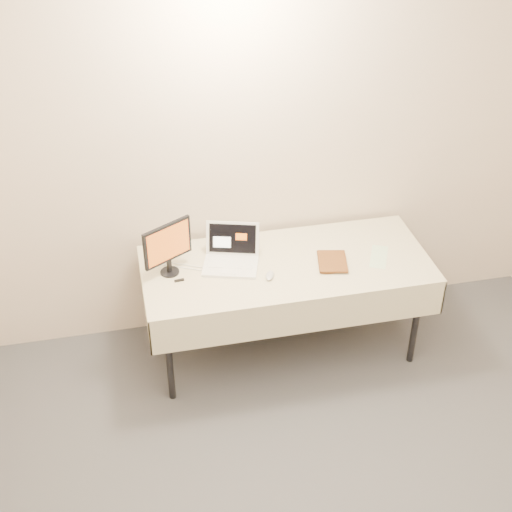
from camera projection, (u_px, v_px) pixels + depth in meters
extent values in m
cube|color=beige|center=(271.00, 146.00, 4.61)|extent=(4.00, 0.10, 2.70)
cylinder|color=black|center=(169.00, 357.00, 4.43)|extent=(0.04, 0.04, 0.69)
cylinder|color=black|center=(416.00, 321.00, 4.72)|extent=(0.04, 0.04, 0.69)
cylinder|color=black|center=(159.00, 300.00, 4.91)|extent=(0.04, 0.04, 0.69)
cylinder|color=black|center=(384.00, 271.00, 5.20)|extent=(0.04, 0.04, 0.69)
cube|color=gray|center=(286.00, 267.00, 4.61)|extent=(1.80, 0.75, 0.04)
cube|color=beige|center=(286.00, 264.00, 4.59)|extent=(1.86, 0.81, 0.01)
cube|color=beige|center=(302.00, 318.00, 4.34)|extent=(1.86, 0.01, 0.25)
cube|color=beige|center=(272.00, 247.00, 4.99)|extent=(1.86, 0.01, 0.25)
cube|color=beige|center=(144.00, 298.00, 4.50)|extent=(0.01, 0.81, 0.25)
cube|color=beige|center=(418.00, 262.00, 4.83)|extent=(0.01, 0.81, 0.25)
cube|color=white|center=(230.00, 266.00, 4.55)|extent=(0.40, 0.33, 0.02)
cube|color=white|center=(233.00, 238.00, 4.60)|extent=(0.35, 0.17, 0.22)
cube|color=black|center=(233.00, 238.00, 4.60)|extent=(0.30, 0.14, 0.19)
cylinder|color=black|center=(170.00, 272.00, 4.50)|extent=(0.17, 0.17, 0.01)
cube|color=black|center=(169.00, 266.00, 4.48)|extent=(0.03, 0.03, 0.09)
cube|color=black|center=(167.00, 243.00, 4.38)|extent=(0.31, 0.19, 0.26)
cube|color=#CB5C17|center=(167.00, 243.00, 4.38)|extent=(0.27, 0.16, 0.23)
imported|color=#99531B|center=(319.00, 248.00, 4.52)|extent=(0.18, 0.06, 0.24)
cube|color=black|center=(234.00, 246.00, 4.72)|extent=(0.11, 0.05, 0.04)
cube|color=#FF3B0C|center=(234.00, 247.00, 4.70)|extent=(0.08, 0.01, 0.02)
ellipsoid|color=#B6B6B8|center=(270.00, 276.00, 4.46)|extent=(0.09, 0.11, 0.02)
cube|color=#C1E6B7|center=(379.00, 257.00, 4.65)|extent=(0.21, 0.29, 0.00)
cube|color=black|center=(179.00, 280.00, 4.43)|extent=(0.06, 0.03, 0.01)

